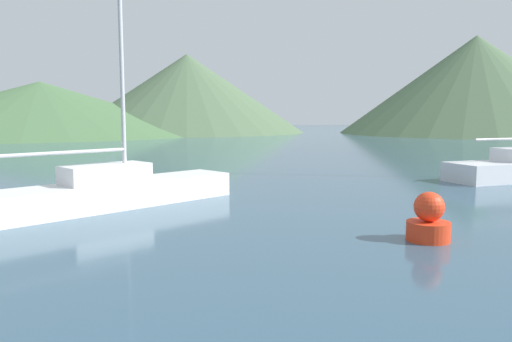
# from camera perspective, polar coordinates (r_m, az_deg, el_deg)

# --- Properties ---
(sailboat_inner) EXTENTS (7.16, 6.10, 10.90)m
(sailboat_inner) POSITION_cam_1_polar(r_m,az_deg,el_deg) (14.58, -16.70, -2.04)
(sailboat_inner) COLOR white
(sailboat_inner) RESTS_ON ground_plane
(buoy_marker) EXTENTS (0.90, 0.90, 1.03)m
(buoy_marker) POSITION_cam_1_polar(r_m,az_deg,el_deg) (11.01, 19.12, -5.38)
(buoy_marker) COLOR red
(buoy_marker) RESTS_ON ground_plane
(hill_central) EXTENTS (45.46, 45.46, 6.85)m
(hill_central) POSITION_cam_1_polar(r_m,az_deg,el_deg) (71.66, -23.37, 6.64)
(hill_central) COLOR #476B42
(hill_central) RESTS_ON ground_plane
(hill_east) EXTENTS (33.19, 33.19, 11.07)m
(hill_east) POSITION_cam_1_polar(r_m,az_deg,el_deg) (72.68, -7.85, 8.77)
(hill_east) COLOR #4C6647
(hill_east) RESTS_ON ground_plane
(hill_far_east) EXTENTS (35.48, 35.48, 13.00)m
(hill_far_east) POSITION_cam_1_polar(r_m,az_deg,el_deg) (73.72, 23.73, 9.00)
(hill_far_east) COLOR #4C6647
(hill_far_east) RESTS_ON ground_plane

